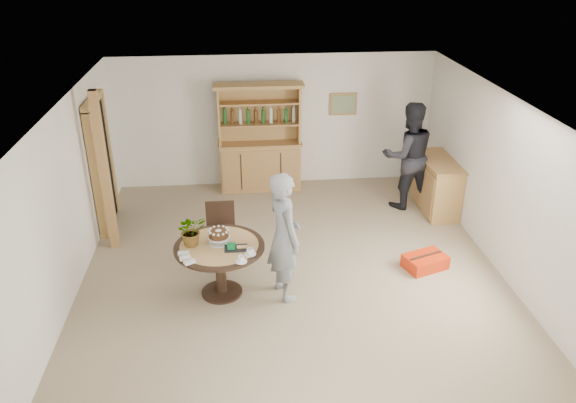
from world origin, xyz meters
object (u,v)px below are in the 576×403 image
Objects in this scene: hutch at (260,154)px; dining_table at (220,255)px; red_suitcase at (425,262)px; teen_boy at (284,236)px; adult_person at (408,156)px; sideboard at (437,185)px; dining_chair at (221,230)px.

hutch is 3.56m from dining_table.
hutch is 3.90m from red_suitcase.
teen_boy reaches higher than dining_table.
teen_boy is at bearing -6.71° from dining_table.
teen_boy is at bearing 172.10° from red_suitcase.
teen_boy is 0.94× the size of adult_person.
sideboard is (3.04, -1.24, -0.22)m from hutch.
dining_table is at bearing 166.77° from red_suitcase.
dining_table is (-3.75, -2.24, 0.13)m from sideboard.
hutch is 2.16× the size of dining_chair.
sideboard is at bearing -69.17° from teen_boy.
teen_boy is (-2.90, -2.34, 0.42)m from sideboard.
dining_chair is (-0.71, -2.65, -0.15)m from hutch.
hutch reaches higher than adult_person.
dining_table is 0.63× the size of adult_person.
teen_boy is 3.51m from adult_person.
hutch is at bearing 74.96° from dining_chair.
teen_boy is 2.56× the size of red_suitcase.
adult_person is (-0.50, 0.21, 0.49)m from sideboard.
hutch is 2.75m from adult_person.
hutch reaches higher than dining_chair.
dining_table is at bearing 32.68° from adult_person.
teen_boy is (0.85, -0.93, 0.36)m from dining_chair.
red_suitcase is at bearing 78.09° from adult_person.
dining_table is at bearing 65.24° from teen_boy.
dining_table is (-0.71, -3.48, -0.08)m from hutch.
dining_table reaches higher than red_suitcase.
dining_table is 1.71× the size of red_suitcase.
adult_person is at bearing -22.14° from hutch.
dining_chair is 3.66m from adult_person.
hutch reaches higher than teen_boy.
hutch is at bearing 105.72° from red_suitcase.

